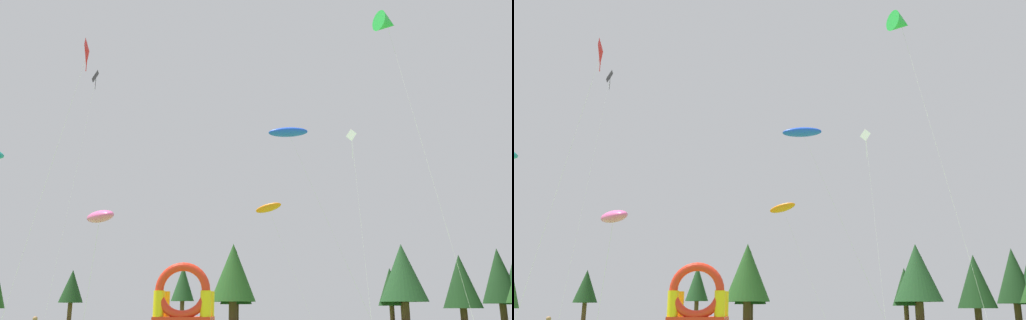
{
  "view_description": "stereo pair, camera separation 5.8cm",
  "coord_description": "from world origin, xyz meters",
  "views": [
    {
      "loc": [
        1.81,
        -27.35,
        1.92
      ],
      "look_at": [
        0.0,
        15.59,
        13.78
      ],
      "focal_mm": 37.82,
      "sensor_mm": 36.0,
      "label": 1
    },
    {
      "loc": [
        1.87,
        -27.35,
        1.92
      ],
      "look_at": [
        0.0,
        15.59,
        13.78
      ],
      "focal_mm": 37.82,
      "sensor_mm": 36.0,
      "label": 2
    }
  ],
  "objects": [
    {
      "name": "tree_row_3",
      "position": [
        -3.85,
        40.21,
        6.16
      ],
      "size": [
        5.57,
        5.57,
        9.73
      ],
      "color": "#4C331E",
      "rests_on": "ground_plane"
    },
    {
      "name": "tree_row_7",
      "position": [
        24.33,
        42.03,
        5.15
      ],
      "size": [
        4.7,
        4.7,
        8.44
      ],
      "color": "#4C331E",
      "rests_on": "ground_plane"
    },
    {
      "name": "tree_row_8",
      "position": [
        30.35,
        45.16,
        5.99
      ],
      "size": [
        4.78,
        4.78,
        9.55
      ],
      "color": "#4C331E",
      "rests_on": "ground_plane"
    },
    {
      "name": "tree_row_4",
      "position": [
        -3.61,
        41.91,
        5.7
      ],
      "size": [
        3.97,
        3.97,
        9.08
      ],
      "color": "#4C331E",
      "rests_on": "ground_plane"
    },
    {
      "name": "tree_row_6",
      "position": [
        17.1,
        41.34,
        6.16
      ],
      "size": [
        5.84,
        5.84,
        9.73
      ],
      "color": "#4C331E",
      "rests_on": "ground_plane"
    },
    {
      "name": "tree_row_1",
      "position": [
        -25.36,
        43.92,
        4.68
      ],
      "size": [
        3.1,
        3.1,
        6.84
      ],
      "color": "#4C331E",
      "rests_on": "ground_plane"
    },
    {
      "name": "kite_orange_parafoil",
      "position": [
        0.8,
        26.0,
        11.66
      ],
      "size": [
        5.81,
        2.98,
        12.4
      ],
      "color": "orange",
      "rests_on": "ground_plane"
    },
    {
      "name": "tree_row_2",
      "position": [
        -10.17,
        40.83,
        4.88
      ],
      "size": [
        2.84,
        2.84,
        7.1
      ],
      "color": "#4C331E",
      "rests_on": "ground_plane"
    },
    {
      "name": "kite_white_diamond",
      "position": [
        8.97,
        22.24,
        17.69
      ],
      "size": [
        0.77,
        5.65,
        18.39
      ],
      "color": "white",
      "rests_on": "ground_plane"
    },
    {
      "name": "kite_pink_parafoil",
      "position": [
        -8.39,
        2.78,
        6.99
      ],
      "size": [
        2.98,
        3.52,
        7.54
      ],
      "color": "#EA599E",
      "rests_on": "ground_plane"
    },
    {
      "name": "tree_row_5",
      "position": [
        15.71,
        42.36,
        4.5
      ],
      "size": [
        3.24,
        3.24,
        6.86
      ],
      "color": "#4C331E",
      "rests_on": "ground_plane"
    },
    {
      "name": "kite_blue_parafoil",
      "position": [
        2.65,
        13.33,
        15.41
      ],
      "size": [
        7.93,
        1.49,
        15.89
      ],
      "color": "blue",
      "rests_on": "ground_plane"
    },
    {
      "name": "kite_green_delta",
      "position": [
        9.91,
        8.5,
        22.15
      ],
      "size": [
        3.62,
        6.22,
        22.98
      ],
      "color": "green",
      "rests_on": "ground_plane"
    },
    {
      "name": "inflatable_orange_dome",
      "position": [
        -7.78,
        27.96,
        2.18
      ],
      "size": [
        5.73,
        3.82,
        6.39
      ],
      "color": "red",
      "rests_on": "ground_plane"
    },
    {
      "name": "kite_black_diamond",
      "position": [
        -19.12,
        29.48,
        27.58
      ],
      "size": [
        1.28,
        8.2,
        28.41
      ],
      "color": "black",
      "rests_on": "ground_plane"
    },
    {
      "name": "kite_red_diamond",
      "position": [
        -8.91,
        0.25,
        15.94
      ],
      "size": [
        2.28,
        3.79,
        16.65
      ],
      "color": "red",
      "rests_on": "ground_plane"
    }
  ]
}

